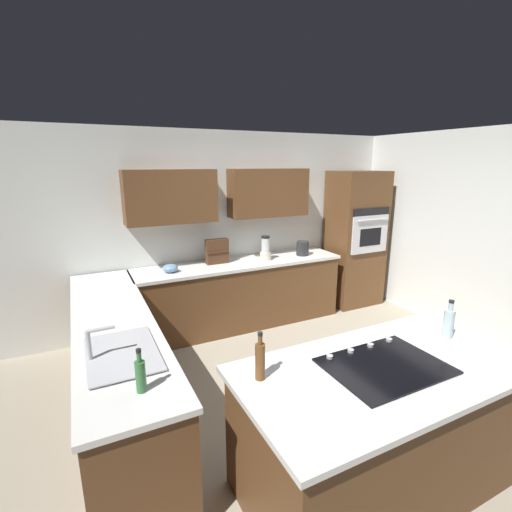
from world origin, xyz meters
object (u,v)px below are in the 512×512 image
(oil_bottle, at_px, (260,360))
(second_bottle, at_px, (449,322))
(wall_oven, at_px, (355,239))
(blender, at_px, (265,250))
(spice_rack, at_px, (217,251))
(cooktop, at_px, (384,365))
(sink_unit, at_px, (121,353))
(kettle, at_px, (303,248))
(mixing_bowl, at_px, (170,268))
(dish_soap_bottle, at_px, (141,375))

(oil_bottle, xyz_separation_m, second_bottle, (-1.53, 0.14, -0.01))
(wall_oven, relative_size, blender, 6.24)
(wall_oven, xyz_separation_m, spice_rack, (2.25, -0.08, 0.02))
(spice_rack, bearing_deg, cooktop, 91.81)
(blender, bearing_deg, cooktop, 78.37)
(sink_unit, distance_m, kettle, 3.23)
(cooktop, relative_size, spice_rack, 2.34)
(spice_rack, relative_size, oil_bottle, 1.04)
(kettle, height_order, second_bottle, second_bottle)
(sink_unit, distance_m, mixing_bowl, 1.97)
(mixing_bowl, relative_size, dish_soap_bottle, 0.69)
(sink_unit, bearing_deg, dish_soap_bottle, 96.95)
(cooktop, distance_m, kettle, 2.96)
(mixing_bowl, xyz_separation_m, kettle, (-1.90, 0.00, 0.05))
(second_bottle, bearing_deg, oil_bottle, -5.17)
(blender, height_order, oil_bottle, blender)
(blender, relative_size, kettle, 1.64)
(wall_oven, distance_m, sink_unit, 4.12)
(spice_rack, height_order, second_bottle, spice_rack)
(wall_oven, bearing_deg, mixing_bowl, 0.84)
(sink_unit, height_order, blender, blender)
(cooktop, height_order, dish_soap_bottle, dish_soap_bottle)
(sink_unit, relative_size, dish_soap_bottle, 2.60)
(kettle, distance_m, oil_bottle, 3.16)
(wall_oven, bearing_deg, oil_bottle, 40.60)
(cooktop, xyz_separation_m, blender, (-0.56, -2.72, 0.14))
(wall_oven, distance_m, dish_soap_bottle, 4.31)
(wall_oven, height_order, dish_soap_bottle, wall_oven)
(cooktop, bearing_deg, mixing_bowl, -74.79)
(dish_soap_bottle, xyz_separation_m, oil_bottle, (-0.67, 0.19, 0.02))
(spice_rack, bearing_deg, blender, 168.97)
(dish_soap_bottle, bearing_deg, blender, -131.39)
(mixing_bowl, relative_size, spice_rack, 0.57)
(oil_bottle, bearing_deg, kettle, -128.11)
(sink_unit, relative_size, oil_bottle, 2.25)
(dish_soap_bottle, distance_m, oil_bottle, 0.70)
(cooktop, bearing_deg, blender, -101.63)
(sink_unit, height_order, spice_rack, spice_rack)
(kettle, bearing_deg, mixing_bowl, 0.00)
(oil_bottle, bearing_deg, blender, -118.49)
(spice_rack, relative_size, kettle, 1.60)
(sink_unit, xyz_separation_m, blender, (-2.08, -1.81, 0.12))
(wall_oven, height_order, blender, wall_oven)
(wall_oven, bearing_deg, second_bottle, 61.92)
(dish_soap_bottle, bearing_deg, sink_unit, -83.05)
(blender, distance_m, kettle, 0.60)
(sink_unit, relative_size, spice_rack, 2.16)
(spice_rack, distance_m, second_bottle, 2.87)
(wall_oven, relative_size, second_bottle, 6.97)
(cooktop, bearing_deg, second_bottle, -172.35)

